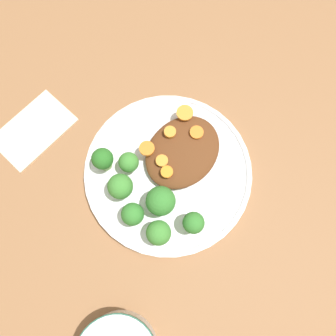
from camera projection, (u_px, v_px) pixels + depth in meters
The scene contains 17 objects.
ground_plane at pixel (168, 173), 0.55m from camera, with size 4.00×4.00×0.00m, color #8C603D.
plate at pixel (168, 171), 0.54m from camera, with size 0.27×0.27×0.02m.
stew_mound at pixel (181, 150), 0.53m from camera, with size 0.14×0.11×0.03m, color #5B3319.
broccoli_floret_0 at pixel (133, 215), 0.49m from camera, with size 0.03×0.03×0.05m.
broccoli_floret_1 at pixel (161, 201), 0.48m from camera, with size 0.05×0.05×0.06m.
broccoli_floret_2 at pixel (120, 187), 0.50m from camera, with size 0.04×0.04×0.05m.
broccoli_floret_3 at pixel (193, 223), 0.48m from camera, with size 0.03×0.03×0.05m.
broccoli_floret_4 at pixel (129, 163), 0.51m from camera, with size 0.03×0.03×0.05m.
broccoli_floret_5 at pixel (159, 233), 0.48m from camera, with size 0.04×0.04×0.05m.
broccoli_floret_6 at pixel (103, 160), 0.51m from camera, with size 0.03×0.03×0.05m.
carrot_slice_0 at pixel (163, 159), 0.51m from camera, with size 0.02×0.02×0.00m, color orange.
carrot_slice_1 at pixel (149, 147), 0.51m from camera, with size 0.02×0.02×0.01m, color orange.
carrot_slice_2 at pixel (170, 132), 0.52m from camera, with size 0.02×0.02×0.01m, color orange.
carrot_slice_3 at pixel (194, 131), 0.52m from camera, with size 0.02×0.02×0.00m, color orange.
carrot_slice_4 at pixel (185, 113), 0.53m from camera, with size 0.03×0.03×0.00m, color orange.
carrot_slice_5 at pixel (167, 172), 0.50m from camera, with size 0.02×0.02×0.01m, color orange.
napkin at pixel (34, 129), 0.57m from camera, with size 0.14×0.09×0.01m.
Camera 1 is at (0.11, 0.09, 0.53)m, focal length 35.00 mm.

